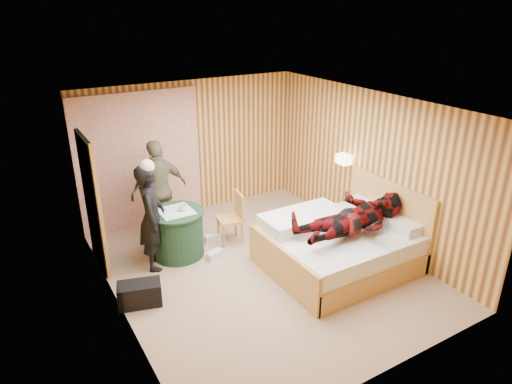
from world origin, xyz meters
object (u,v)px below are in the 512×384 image
man_on_bed (356,209)px  woman_standing (152,217)px  round_table (177,233)px  chair_near (234,214)px  duffel_bag (140,294)px  bed (341,244)px  nightstand (351,222)px  man_at_table (159,190)px  chair_far (162,208)px  wall_lamp (344,159)px

man_on_bed → woman_standing: bearing=146.7°
round_table → chair_near: bearing=-3.4°
chair_near → duffel_bag: bearing=-54.8°
chair_near → woman_standing: bearing=-76.9°
bed → chair_near: bed is taller
nightstand → man_at_table: man_at_table is taller
round_table → chair_far: chair_far is taller
wall_lamp → duffel_bag: bearing=-174.2°
chair_near → woman_standing: (-1.41, -0.08, 0.32)m
nightstand → man_on_bed: man_on_bed is taller
chair_far → man_at_table: 0.33m
chair_near → man_at_table: 1.31m
duffel_bag → woman_standing: 1.18m
chair_far → man_at_table: (-0.01, 0.04, 0.32)m
bed → chair_far: size_ratio=2.35×
bed → nightstand: size_ratio=4.06×
man_at_table → duffel_bag: bearing=51.9°
bed → nightstand: bearing=38.8°
nightstand → duffel_bag: bearing=-179.5°
chair_far → wall_lamp: bearing=-16.6°
woman_standing → duffel_bag: bearing=170.3°
bed → chair_near: size_ratio=2.52×
round_table → man_on_bed: 2.80m
nightstand → woman_standing: bearing=166.1°
woman_standing → wall_lamp: bearing=-76.1°
round_table → woman_standing: bearing=-162.1°
wall_lamp → man_on_bed: bearing=-122.9°
bed → round_table: bearing=142.7°
bed → round_table: size_ratio=2.52×
round_table → duffel_bag: round_table is taller
chair_far → duffel_bag: size_ratio=1.63×
nightstand → chair_far: 3.23m
nightstand → man_on_bed: 1.35m
nightstand → woman_standing: (-3.22, 0.80, 0.55)m
round_table → man_at_table: bearing=90.0°
nightstand → man_at_table: size_ratio=0.31×
bed → woman_standing: size_ratio=1.33×
woman_standing → nightstand: bearing=-82.2°
wall_lamp → man_at_table: (-2.84, 1.31, -0.44)m
chair_far → woman_standing: size_ratio=0.56×
duffel_bag → man_on_bed: bearing=1.1°
wall_lamp → man_at_table: size_ratio=0.15×
bed → man_on_bed: man_on_bed is taller
nightstand → wall_lamp: bearing=83.0°
wall_lamp → chair_far: wall_lamp is taller
chair_far → bed: bearing=-40.3°
round_table → duffel_bag: size_ratio=1.53×
wall_lamp → nightstand: wall_lamp is taller
duffel_bag → man_at_table: man_at_table is taller
chair_near → man_on_bed: (1.08, -1.72, 0.52)m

